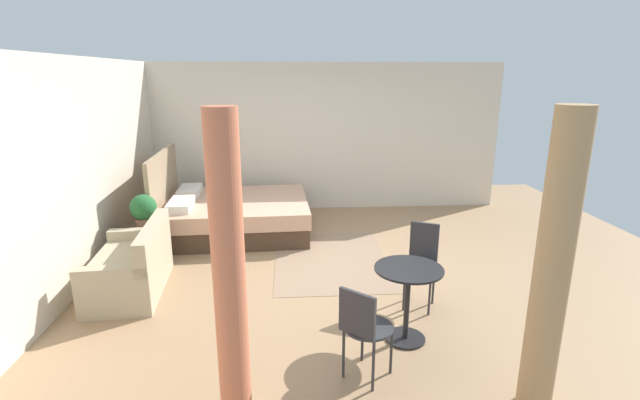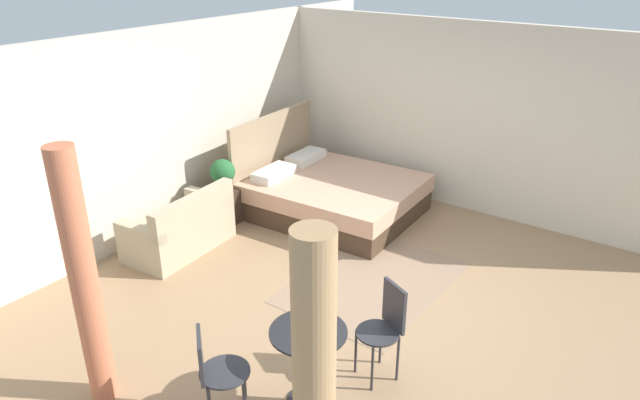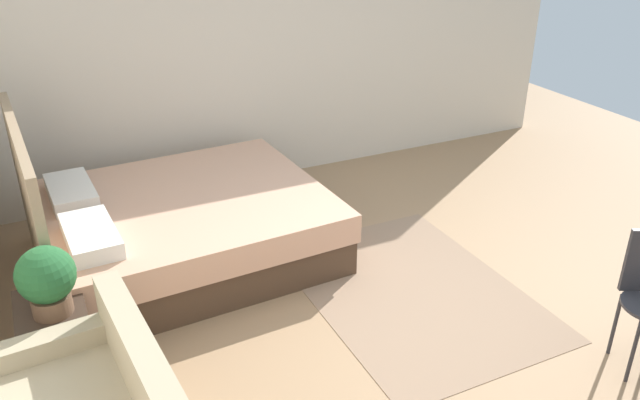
{
  "view_description": "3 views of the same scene",
  "coord_description": "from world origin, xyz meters",
  "views": [
    {
      "loc": [
        -5.36,
        0.65,
        2.4
      ],
      "look_at": [
        -0.21,
        0.31,
        0.97
      ],
      "focal_mm": 25.65,
      "sensor_mm": 36.0,
      "label": 1
    },
    {
      "loc": [
        -4.6,
        -2.64,
        3.5
      ],
      "look_at": [
        0.42,
        0.97,
        0.75
      ],
      "focal_mm": 32.43,
      "sensor_mm": 36.0,
      "label": 2
    },
    {
      "loc": [
        -3.01,
        2.49,
        2.71
      ],
      "look_at": [
        0.64,
        0.73,
        0.73
      ],
      "focal_mm": 35.96,
      "sensor_mm": 36.0,
      "label": 3
    }
  ],
  "objects": [
    {
      "name": "bed",
      "position": [
        1.52,
        1.58,
        0.29
      ],
      "size": [
        1.96,
        2.27,
        1.28
      ],
      "color": "#473323",
      "rests_on": "ground"
    },
    {
      "name": "nightstand",
      "position": [
        0.52,
        2.58,
        0.24
      ],
      "size": [
        0.5,
        0.4,
        0.48
      ],
      "color": "#38281E",
      "rests_on": "ground"
    },
    {
      "name": "ground_plane",
      "position": [
        0.0,
        0.0,
        -0.01
      ],
      "size": [
        8.64,
        9.24,
        0.02
      ],
      "primitive_type": "cube",
      "color": "#9E7A56"
    },
    {
      "name": "wall_right",
      "position": [
        2.82,
        0.0,
        1.3
      ],
      "size": [
        0.12,
        6.24,
        2.6
      ],
      "primitive_type": "cube",
      "color": "beige",
      "rests_on": "ground"
    },
    {
      "name": "potted_plant",
      "position": [
        0.42,
        2.56,
        0.71
      ],
      "size": [
        0.33,
        0.33,
        0.43
      ],
      "color": "brown",
      "rests_on": "nightstand"
    },
    {
      "name": "area_rug",
      "position": [
        0.29,
        0.14,
        0.0
      ],
      "size": [
        2.06,
        1.48,
        0.01
      ],
      "primitive_type": "cube",
      "color": "#93755B",
      "rests_on": "ground"
    }
  ]
}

